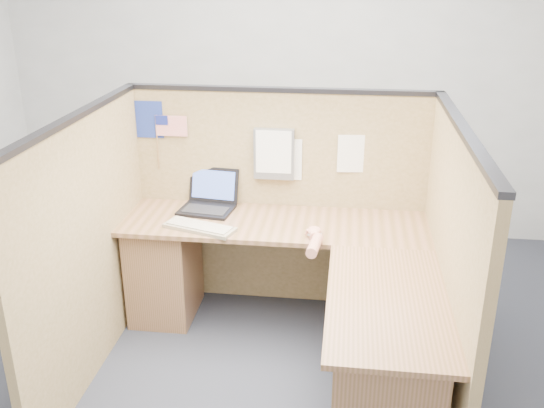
# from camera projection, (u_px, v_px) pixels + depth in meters

# --- Properties ---
(floor) EXTENTS (5.00, 5.00, 0.00)m
(floor) POSITION_uv_depth(u_px,v_px,m) (260.00, 383.00, 3.52)
(floor) COLOR #21232F
(floor) RESTS_ON ground
(wall_back) EXTENTS (5.00, 0.00, 5.00)m
(wall_back) POSITION_uv_depth(u_px,v_px,m) (298.00, 75.00, 5.08)
(wall_back) COLOR #A2A6A8
(wall_back) RESTS_ON floor
(cubicle_partitions) EXTENTS (2.06, 1.83, 1.53)m
(cubicle_partitions) POSITION_uv_depth(u_px,v_px,m) (269.00, 232.00, 3.63)
(cubicle_partitions) COLOR olive
(cubicle_partitions) RESTS_ON floor
(l_desk) EXTENTS (1.95, 1.75, 0.73)m
(l_desk) POSITION_uv_depth(u_px,v_px,m) (297.00, 301.00, 3.62)
(l_desk) COLOR brown
(l_desk) RESTS_ON floor
(laptop) EXTENTS (0.38, 0.37, 0.25)m
(laptop) POSITION_uv_depth(u_px,v_px,m) (208.00, 199.00, 4.07)
(laptop) COLOR black
(laptop) RESTS_ON l_desk
(keyboard) EXTENTS (0.48, 0.29, 0.03)m
(keyboard) POSITION_uv_depth(u_px,v_px,m) (200.00, 227.00, 3.76)
(keyboard) COLOR gray
(keyboard) RESTS_ON l_desk
(mouse) EXTENTS (0.10, 0.07, 0.04)m
(mouse) POSITION_uv_depth(u_px,v_px,m) (314.00, 234.00, 3.65)
(mouse) COLOR silver
(mouse) RESTS_ON l_desk
(hand_forearm) EXTENTS (0.10, 0.35, 0.07)m
(hand_forearm) POSITION_uv_depth(u_px,v_px,m) (315.00, 241.00, 3.53)
(hand_forearm) COLOR tan
(hand_forearm) RESTS_ON l_desk
(blue_poster) EXTENTS (0.19, 0.00, 0.25)m
(blue_poster) POSITION_uv_depth(u_px,v_px,m) (149.00, 120.00, 4.04)
(blue_poster) COLOR navy
(blue_poster) RESTS_ON cubicle_partitions
(american_flag) EXTENTS (0.22, 0.01, 0.37)m
(american_flag) POSITION_uv_depth(u_px,v_px,m) (168.00, 128.00, 4.03)
(american_flag) COLOR olive
(american_flag) RESTS_ON cubicle_partitions
(file_holder) EXTENTS (0.27, 0.05, 0.34)m
(file_holder) POSITION_uv_depth(u_px,v_px,m) (274.00, 154.00, 3.99)
(file_holder) COLOR slate
(file_holder) RESTS_ON cubicle_partitions
(paper_left) EXTENTS (0.22, 0.01, 0.28)m
(paper_left) POSITION_uv_depth(u_px,v_px,m) (285.00, 159.00, 4.02)
(paper_left) COLOR white
(paper_left) RESTS_ON cubicle_partitions
(paper_right) EXTENTS (0.20, 0.03, 0.25)m
(paper_right) POSITION_uv_depth(u_px,v_px,m) (353.00, 154.00, 3.95)
(paper_right) COLOR white
(paper_right) RESTS_ON cubicle_partitions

